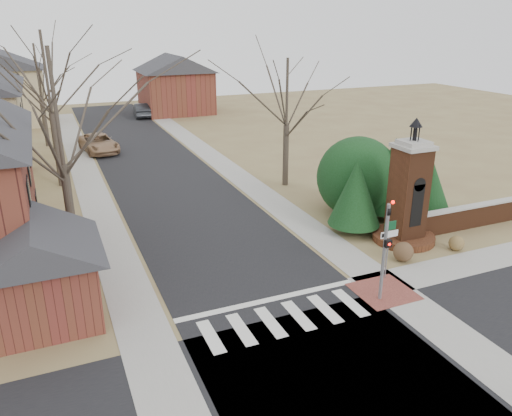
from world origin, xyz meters
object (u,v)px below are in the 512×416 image
traffic_signal_pole (386,242)px  brick_gate_monument (407,202)px  distant_car (142,110)px  sign_post (389,238)px  pickup_truck (99,143)px

traffic_signal_pole → brick_gate_monument: 6.47m
brick_gate_monument → distant_car: bearing=97.7°
brick_gate_monument → distant_car: 41.95m
distant_car → sign_post: bearing=98.0°
sign_post → distant_car: sign_post is taller
brick_gate_monument → pickup_truck: brick_gate_monument is taller
pickup_truck → distant_car: size_ratio=1.13×
distant_car → pickup_truck: bearing=71.8°
traffic_signal_pole → distant_car: bearing=91.1°
brick_gate_monument → traffic_signal_pole: bearing=-136.8°
brick_gate_monument → pickup_truck: bearing=115.6°
sign_post → brick_gate_monument: 4.55m
pickup_truck → distant_car: bearing=58.7°
sign_post → pickup_truck: (-8.99, 28.85, -1.17)m
sign_post → brick_gate_monument: (3.41, 3.01, 0.22)m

